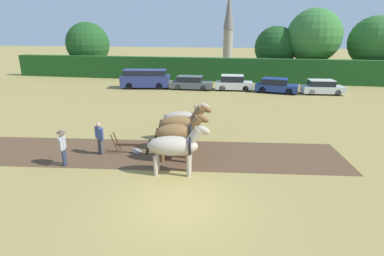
{
  "coord_description": "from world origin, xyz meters",
  "views": [
    {
      "loc": [
        2.3,
        -9.01,
        5.8
      ],
      "look_at": [
        -0.65,
        5.49,
        1.1
      ],
      "focal_mm": 28.0,
      "sensor_mm": 36.0,
      "label": 1
    }
  ],
  "objects_px": {
    "draft_horse_lead_left": "(175,146)",
    "draft_horse_trail_left": "(182,124)",
    "draft_horse_lead_right": "(179,134)",
    "parked_van": "(145,79)",
    "tree_center_left": "(314,36)",
    "draft_horse_trail_right": "(184,119)",
    "farmer_at_plow": "(99,136)",
    "tree_left": "(276,47)",
    "church_spire": "(229,24)",
    "tree_far_left": "(88,44)",
    "parked_car_center_right": "(322,87)",
    "parked_car_center_left": "(233,83)",
    "parked_car_center": "(276,86)",
    "parked_car_left": "(191,83)",
    "plow": "(129,147)",
    "farmer_beside_team": "(196,116)",
    "farmer_onlooker_left": "(63,145)",
    "tree_center": "(375,42)"
  },
  "relations": [
    {
      "from": "draft_horse_lead_left",
      "to": "draft_horse_trail_left",
      "type": "relative_size",
      "value": 0.99
    },
    {
      "from": "draft_horse_lead_left",
      "to": "draft_horse_lead_right",
      "type": "height_order",
      "value": "draft_horse_lead_right"
    },
    {
      "from": "draft_horse_lead_right",
      "to": "parked_van",
      "type": "relative_size",
      "value": 0.48
    },
    {
      "from": "tree_center_left",
      "to": "draft_horse_trail_right",
      "type": "height_order",
      "value": "tree_center_left"
    },
    {
      "from": "draft_horse_trail_left",
      "to": "farmer_at_plow",
      "type": "distance_m",
      "value": 4.12
    },
    {
      "from": "tree_left",
      "to": "draft_horse_lead_right",
      "type": "height_order",
      "value": "tree_left"
    },
    {
      "from": "church_spire",
      "to": "draft_horse_trail_right",
      "type": "height_order",
      "value": "church_spire"
    },
    {
      "from": "tree_far_left",
      "to": "parked_car_center_right",
      "type": "xyz_separation_m",
      "value": [
        30.56,
        -9.73,
        -3.6
      ]
    },
    {
      "from": "parked_car_center_left",
      "to": "parked_car_center",
      "type": "distance_m",
      "value": 4.38
    },
    {
      "from": "farmer_at_plow",
      "to": "parked_car_center_left",
      "type": "xyz_separation_m",
      "value": [
        5.24,
        19.05,
        -0.19
      ]
    },
    {
      "from": "tree_center_left",
      "to": "parked_car_center_right",
      "type": "xyz_separation_m",
      "value": [
        -0.4,
        -10.04,
        -4.74
      ]
    },
    {
      "from": "farmer_at_plow",
      "to": "parked_car_center_left",
      "type": "distance_m",
      "value": 19.76
    },
    {
      "from": "tree_left",
      "to": "draft_horse_trail_right",
      "type": "distance_m",
      "value": 27.11
    },
    {
      "from": "tree_center_left",
      "to": "parked_car_center_right",
      "type": "relative_size",
      "value": 2.15
    },
    {
      "from": "tree_left",
      "to": "draft_horse_trail_left",
      "type": "height_order",
      "value": "tree_left"
    },
    {
      "from": "parked_car_left",
      "to": "parked_car_center_right",
      "type": "height_order",
      "value": "parked_car_left"
    },
    {
      "from": "church_spire",
      "to": "plow",
      "type": "height_order",
      "value": "church_spire"
    },
    {
      "from": "tree_center_left",
      "to": "parked_car_center_right",
      "type": "distance_m",
      "value": 11.11
    },
    {
      "from": "farmer_beside_team",
      "to": "parked_car_center_left",
      "type": "height_order",
      "value": "farmer_beside_team"
    },
    {
      "from": "farmer_onlooker_left",
      "to": "parked_car_left",
      "type": "height_order",
      "value": "farmer_onlooker_left"
    },
    {
      "from": "plow",
      "to": "farmer_beside_team",
      "type": "relative_size",
      "value": 0.93
    },
    {
      "from": "parked_car_left",
      "to": "parked_car_center_right",
      "type": "bearing_deg",
      "value": -1.2
    },
    {
      "from": "parked_van",
      "to": "parked_car_center_left",
      "type": "height_order",
      "value": "parked_van"
    },
    {
      "from": "tree_left",
      "to": "farmer_at_plow",
      "type": "distance_m",
      "value": 30.9
    },
    {
      "from": "farmer_beside_team",
      "to": "parked_car_center_right",
      "type": "relative_size",
      "value": 0.4
    },
    {
      "from": "church_spire",
      "to": "draft_horse_trail_left",
      "type": "bearing_deg",
      "value": -87.4
    },
    {
      "from": "tree_center_left",
      "to": "parked_car_center",
      "type": "distance_m",
      "value": 12.15
    },
    {
      "from": "farmer_at_plow",
      "to": "parked_car_center_right",
      "type": "bearing_deg",
      "value": -3.95
    },
    {
      "from": "parked_van",
      "to": "plow",
      "type": "bearing_deg",
      "value": -82.49
    },
    {
      "from": "draft_horse_lead_right",
      "to": "draft_horse_trail_left",
      "type": "relative_size",
      "value": 0.94
    },
    {
      "from": "tree_left",
      "to": "tree_center",
      "type": "height_order",
      "value": "tree_center"
    },
    {
      "from": "tree_center",
      "to": "draft_horse_lead_left",
      "type": "bearing_deg",
      "value": -119.78
    },
    {
      "from": "draft_horse_lead_right",
      "to": "draft_horse_trail_left",
      "type": "height_order",
      "value": "draft_horse_trail_left"
    },
    {
      "from": "church_spire",
      "to": "parked_car_left",
      "type": "xyz_separation_m",
      "value": [
        -0.61,
        -36.9,
        -6.93
      ]
    },
    {
      "from": "farmer_beside_team",
      "to": "draft_horse_trail_left",
      "type": "bearing_deg",
      "value": -97.37
    },
    {
      "from": "parked_van",
      "to": "parked_car_center_right",
      "type": "relative_size",
      "value": 1.35
    },
    {
      "from": "parked_van",
      "to": "parked_car_left",
      "type": "relative_size",
      "value": 1.25
    },
    {
      "from": "tree_center",
      "to": "draft_horse_lead_left",
      "type": "xyz_separation_m",
      "value": [
        -17.36,
        -30.33,
        -3.51
      ]
    },
    {
      "from": "tree_center",
      "to": "farmer_at_plow",
      "type": "height_order",
      "value": "tree_center"
    },
    {
      "from": "parked_car_center",
      "to": "parked_car_center_right",
      "type": "bearing_deg",
      "value": 10.79
    },
    {
      "from": "plow",
      "to": "farmer_onlooker_left",
      "type": "xyz_separation_m",
      "value": [
        -2.34,
        -1.96,
        0.66
      ]
    },
    {
      "from": "draft_horse_lead_right",
      "to": "draft_horse_lead_left",
      "type": "bearing_deg",
      "value": -89.92
    },
    {
      "from": "draft_horse_trail_right",
      "to": "parked_van",
      "type": "bearing_deg",
      "value": 109.22
    },
    {
      "from": "plow",
      "to": "parked_car_center_left",
      "type": "distance_m",
      "value": 19.05
    },
    {
      "from": "draft_horse_lead_left",
      "to": "parked_car_center",
      "type": "relative_size",
      "value": 0.64
    },
    {
      "from": "draft_horse_trail_right",
      "to": "parked_car_left",
      "type": "height_order",
      "value": "draft_horse_trail_right"
    },
    {
      "from": "farmer_at_plow",
      "to": "farmer_onlooker_left",
      "type": "distance_m",
      "value": 1.83
    },
    {
      "from": "draft_horse_trail_left",
      "to": "parked_van",
      "type": "xyz_separation_m",
      "value": [
        -8.14,
        16.95,
        -0.29
      ]
    },
    {
      "from": "plow",
      "to": "parked_car_center_right",
      "type": "height_order",
      "value": "parked_car_center_right"
    },
    {
      "from": "draft_horse_lead_right",
      "to": "parked_car_center_right",
      "type": "xyz_separation_m",
      "value": [
        9.99,
        18.59,
        -0.64
      ]
    }
  ]
}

